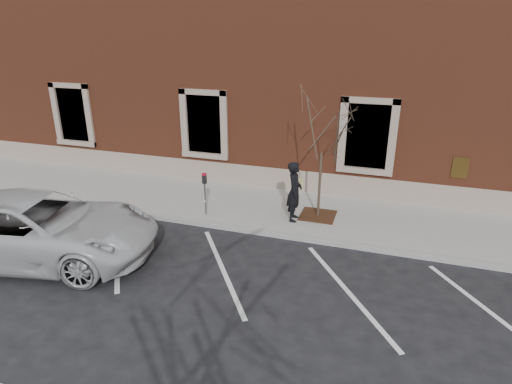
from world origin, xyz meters
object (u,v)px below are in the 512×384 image
(man, at_px, (294,192))
(parking_meter, at_px, (205,186))
(white_truck, at_px, (37,228))
(sapling, at_px, (322,135))

(man, xyz_separation_m, parking_meter, (-2.80, -0.50, 0.03))
(man, height_order, parking_meter, man)
(parking_meter, height_order, white_truck, white_truck)
(parking_meter, distance_m, white_truck, 4.88)
(sapling, bearing_deg, white_truck, -145.14)
(sapling, relative_size, white_truck, 0.60)
(sapling, bearing_deg, man, -142.78)
(man, relative_size, sapling, 0.50)
(sapling, bearing_deg, parking_meter, -163.65)
(man, bearing_deg, parking_meter, 95.71)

